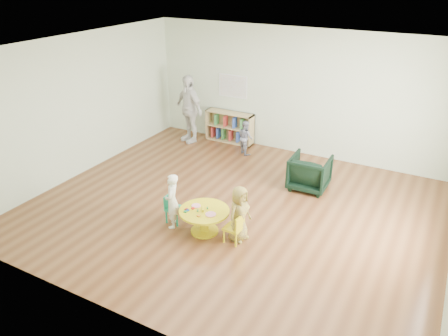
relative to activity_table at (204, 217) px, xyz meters
name	(u,v)px	position (x,y,z in m)	size (l,w,h in m)	color
room	(236,107)	(0.10, 0.89, 1.61)	(7.10, 7.00, 2.80)	brown
activity_table	(204,217)	(0.00, 0.00, 0.00)	(0.82, 0.82, 0.45)	yellow
kid_chair_left	(173,207)	(-0.63, 0.03, -0.02)	(0.27, 0.27, 0.50)	#1B996A
kid_chair_right	(235,228)	(0.58, -0.02, -0.01)	(0.28, 0.28, 0.50)	yellow
bookshelf	(230,127)	(-1.52, 3.75, 0.08)	(1.20, 0.30, 0.75)	tan
alphabet_poster	(233,86)	(-1.51, 3.88, 1.07)	(0.74, 0.01, 0.54)	white
armchair	(310,173)	(1.00, 2.29, 0.05)	(0.72, 0.74, 0.67)	black
child_left	(172,201)	(-0.55, -0.10, 0.19)	(0.35, 0.23, 0.95)	white
child_right	(239,214)	(0.59, 0.09, 0.18)	(0.45, 0.29, 0.93)	yellow
toddler	(245,137)	(-0.85, 3.24, 0.11)	(0.38, 0.30, 0.79)	#1B2143
adult_caretaker	(189,109)	(-2.39, 3.30, 0.54)	(0.96, 0.40, 1.64)	white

